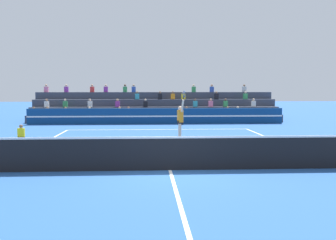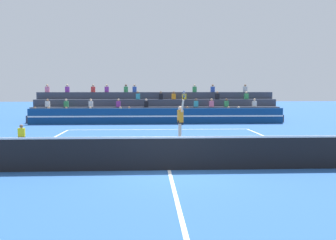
% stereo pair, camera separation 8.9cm
% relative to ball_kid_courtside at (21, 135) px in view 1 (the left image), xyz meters
% --- Properties ---
extents(ground_plane, '(120.00, 120.00, 0.00)m').
position_rel_ball_kid_courtside_xyz_m(ground_plane, '(6.59, -6.60, -0.33)').
color(ground_plane, '#285699').
extents(court_lines, '(11.10, 23.90, 0.01)m').
position_rel_ball_kid_courtside_xyz_m(court_lines, '(6.59, -6.60, -0.33)').
color(court_lines, white).
rests_on(court_lines, ground).
extents(tennis_net, '(12.00, 0.10, 1.10)m').
position_rel_ball_kid_courtside_xyz_m(tennis_net, '(6.59, -6.60, 0.21)').
color(tennis_net, black).
rests_on(tennis_net, ground).
extents(sponsor_banner_wall, '(18.00, 0.26, 1.10)m').
position_rel_ball_kid_courtside_xyz_m(sponsor_banner_wall, '(6.59, 9.05, 0.22)').
color(sponsor_banner_wall, navy).
rests_on(sponsor_banner_wall, ground).
extents(bleacher_stand, '(18.82, 3.80, 2.83)m').
position_rel_ball_kid_courtside_xyz_m(bleacher_stand, '(6.58, 12.22, 0.50)').
color(bleacher_stand, '#383D4C').
rests_on(bleacher_stand, ground).
extents(ball_kid_courtside, '(0.30, 0.36, 0.84)m').
position_rel_ball_kid_courtside_xyz_m(ball_kid_courtside, '(0.00, 0.00, 0.00)').
color(ball_kid_courtside, black).
rests_on(ball_kid_courtside, ground).
extents(tennis_player, '(0.32, 1.02, 2.48)m').
position_rel_ball_kid_courtside_xyz_m(tennis_player, '(7.44, -0.49, 0.66)').
color(tennis_player, beige).
rests_on(tennis_player, ground).
extents(tennis_ball, '(0.07, 0.07, 0.07)m').
position_rel_ball_kid_courtside_xyz_m(tennis_ball, '(9.34, -0.20, -0.30)').
color(tennis_ball, '#C6DB33').
rests_on(tennis_ball, ground).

